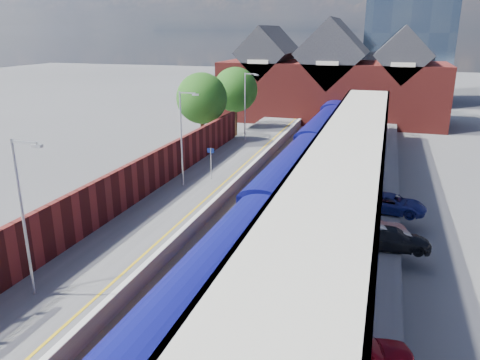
# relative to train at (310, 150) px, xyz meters

# --- Properties ---
(ground) EXTENTS (240.00, 240.00, 0.00)m
(ground) POSITION_rel_train_xyz_m (-1.49, -1.28, -2.12)
(ground) COLOR #5B5B5E
(ground) RESTS_ON ground
(ballast_bed) EXTENTS (6.00, 76.00, 0.06)m
(ballast_bed) POSITION_rel_train_xyz_m (-1.49, -11.28, -2.09)
(ballast_bed) COLOR #473D33
(ballast_bed) RESTS_ON ground
(rails) EXTENTS (4.51, 76.00, 0.14)m
(rails) POSITION_rel_train_xyz_m (-1.49, -11.28, -2.00)
(rails) COLOR slate
(rails) RESTS_ON ground
(left_platform) EXTENTS (5.00, 76.00, 1.00)m
(left_platform) POSITION_rel_train_xyz_m (-6.99, -11.28, -1.62)
(left_platform) COLOR #565659
(left_platform) RESTS_ON ground
(right_platform) EXTENTS (6.00, 76.00, 1.00)m
(right_platform) POSITION_rel_train_xyz_m (4.51, -11.28, -1.62)
(right_platform) COLOR #565659
(right_platform) RESTS_ON ground
(coping_left) EXTENTS (0.30, 76.00, 0.05)m
(coping_left) POSITION_rel_train_xyz_m (-4.64, -11.28, -1.10)
(coping_left) COLOR silver
(coping_left) RESTS_ON left_platform
(coping_right) EXTENTS (0.30, 76.00, 0.05)m
(coping_right) POSITION_rel_train_xyz_m (1.66, -11.28, -1.10)
(coping_right) COLOR silver
(coping_right) RESTS_ON right_platform
(yellow_line) EXTENTS (0.14, 76.00, 0.01)m
(yellow_line) POSITION_rel_train_xyz_m (-5.24, -11.28, -1.12)
(yellow_line) COLOR yellow
(yellow_line) RESTS_ON left_platform
(train) EXTENTS (3.19, 65.96, 3.45)m
(train) POSITION_rel_train_xyz_m (0.00, 0.00, 0.00)
(train) COLOR navy
(train) RESTS_ON ground
(canopy) EXTENTS (4.50, 52.00, 4.48)m
(canopy) POSITION_rel_train_xyz_m (3.99, -9.33, 3.13)
(canopy) COLOR navy
(canopy) RESTS_ON right_platform
(lamp_post_b) EXTENTS (1.48, 0.18, 7.00)m
(lamp_post_b) POSITION_rel_train_xyz_m (-7.86, -25.28, 2.87)
(lamp_post_b) COLOR #A5A8AA
(lamp_post_b) RESTS_ON left_platform
(lamp_post_c) EXTENTS (1.48, 0.18, 7.00)m
(lamp_post_c) POSITION_rel_train_xyz_m (-7.86, -9.28, 2.87)
(lamp_post_c) COLOR #A5A8AA
(lamp_post_c) RESTS_ON left_platform
(lamp_post_d) EXTENTS (1.48, 0.18, 7.00)m
(lamp_post_d) POSITION_rel_train_xyz_m (-7.86, 6.72, 2.87)
(lamp_post_d) COLOR #A5A8AA
(lamp_post_d) RESTS_ON left_platform
(platform_sign) EXTENTS (0.55, 0.08, 2.50)m
(platform_sign) POSITION_rel_train_xyz_m (-6.49, -7.28, 0.57)
(platform_sign) COLOR #A5A8AA
(platform_sign) RESTS_ON left_platform
(brick_wall) EXTENTS (0.35, 50.00, 3.86)m
(brick_wall) POSITION_rel_train_xyz_m (-9.59, -17.74, 0.33)
(brick_wall) COLOR maroon
(brick_wall) RESTS_ON left_platform
(station_building) EXTENTS (30.00, 12.12, 13.78)m
(station_building) POSITION_rel_train_xyz_m (-1.49, 26.72, 3.33)
(station_building) COLOR maroon
(station_building) RESTS_ON ground
(tree_near) EXTENTS (5.20, 5.20, 8.10)m
(tree_near) POSITION_rel_train_xyz_m (-11.84, 4.63, 3.23)
(tree_near) COLOR #382314
(tree_near) RESTS_ON ground
(tree_far) EXTENTS (5.20, 5.20, 8.10)m
(tree_far) POSITION_rel_train_xyz_m (-10.84, 12.63, 3.23)
(tree_far) COLOR #382314
(tree_far) RESTS_ON ground
(parked_car_red) EXTENTS (4.36, 2.63, 1.39)m
(parked_car_red) POSITION_rel_train_xyz_m (5.79, -25.98, -0.43)
(parked_car_red) COLOR maroon
(parked_car_red) RESTS_ON right_platform
(parked_car_silver) EXTENTS (4.58, 2.76, 1.42)m
(parked_car_silver) POSITION_rel_train_xyz_m (5.85, -15.58, -0.41)
(parked_car_silver) COLOR silver
(parked_car_silver) RESTS_ON right_platform
(parked_car_dark) EXTENTS (4.09, 1.93, 1.15)m
(parked_car_dark) POSITION_rel_train_xyz_m (7.01, -15.84, -0.54)
(parked_car_dark) COLOR black
(parked_car_dark) RESTS_ON right_platform
(parked_car_blue) EXTENTS (4.50, 2.51, 1.19)m
(parked_car_blue) POSITION_rel_train_xyz_m (6.94, -10.38, -0.53)
(parked_car_blue) COLOR navy
(parked_car_blue) RESTS_ON right_platform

